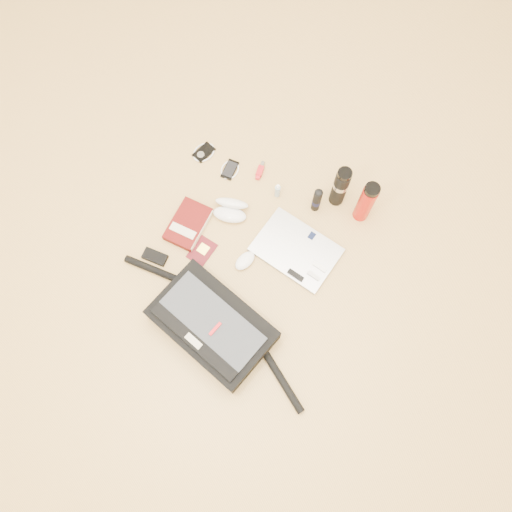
% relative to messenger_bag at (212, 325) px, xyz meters
% --- Properties ---
extents(ground, '(4.00, 4.00, 0.00)m').
position_rel_messenger_bag_xyz_m(ground, '(0.02, 0.30, -0.06)').
color(ground, tan).
rests_on(ground, ground).
extents(messenger_bag, '(0.98, 0.43, 0.14)m').
position_rel_messenger_bag_xyz_m(messenger_bag, '(0.00, 0.00, 0.00)').
color(messenger_bag, black).
rests_on(messenger_bag, ground).
extents(laptop, '(0.40, 0.31, 0.03)m').
position_rel_messenger_bag_xyz_m(laptop, '(0.19, 0.47, -0.05)').
color(laptop, '#A4A4A7').
rests_on(laptop, ground).
extents(book, '(0.15, 0.23, 0.04)m').
position_rel_messenger_bag_xyz_m(book, '(-0.31, 0.38, -0.04)').
color(book, '#4E0A08').
rests_on(book, ground).
extents(passport, '(0.11, 0.14, 0.01)m').
position_rel_messenger_bag_xyz_m(passport, '(-0.20, 0.29, -0.06)').
color(passport, '#4C0B11').
rests_on(passport, ground).
extents(mouse, '(0.09, 0.12, 0.03)m').
position_rel_messenger_bag_xyz_m(mouse, '(0.00, 0.33, -0.05)').
color(mouse, white).
rests_on(mouse, ground).
extents(sunglasses_case, '(0.18, 0.16, 0.09)m').
position_rel_messenger_bag_xyz_m(sunglasses_case, '(-0.16, 0.52, -0.03)').
color(sunglasses_case, silver).
rests_on(sunglasses_case, ground).
extents(ipod, '(0.11, 0.12, 0.01)m').
position_rel_messenger_bag_xyz_m(ipod, '(-0.41, 0.75, -0.06)').
color(ipod, black).
rests_on(ipod, ground).
extents(phone, '(0.08, 0.11, 0.01)m').
position_rel_messenger_bag_xyz_m(phone, '(-0.26, 0.71, -0.06)').
color(phone, black).
rests_on(phone, ground).
extents(inhaler, '(0.03, 0.10, 0.03)m').
position_rel_messenger_bag_xyz_m(inhaler, '(-0.12, 0.77, -0.05)').
color(inhaler, red).
rests_on(inhaler, ground).
extents(spray_bottle, '(0.03, 0.03, 0.10)m').
position_rel_messenger_bag_xyz_m(spray_bottle, '(-0.00, 0.69, -0.02)').
color(spray_bottle, '#93B3C7').
rests_on(spray_bottle, ground).
extents(aerosol_can, '(0.04, 0.04, 0.17)m').
position_rel_messenger_bag_xyz_m(aerosol_can, '(0.18, 0.70, 0.02)').
color(aerosol_can, black).
rests_on(aerosol_can, ground).
extents(thermos_black, '(0.08, 0.08, 0.26)m').
position_rel_messenger_bag_xyz_m(thermos_black, '(0.26, 0.78, 0.07)').
color(thermos_black, black).
rests_on(thermos_black, ground).
extents(thermos_red, '(0.09, 0.09, 0.27)m').
position_rel_messenger_bag_xyz_m(thermos_red, '(0.39, 0.76, 0.07)').
color(thermos_red, '#AA0F09').
rests_on(thermos_red, ground).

